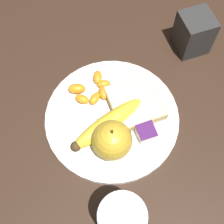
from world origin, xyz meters
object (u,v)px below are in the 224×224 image
object	(u,v)px
apple	(112,140)
juice_glass	(121,221)
fork	(110,114)
banana	(107,124)
jam_packet	(145,130)
bread_slice	(135,103)
condiment_caddy	(194,33)
plate	(112,117)

from	to	relation	value
apple	juice_glass	bearing A→B (deg)	166.98
apple	fork	distance (m)	0.07
apple	banana	size ratio (longest dim) A/B	0.50
jam_packet	juice_glass	bearing A→B (deg)	144.71
bread_slice	fork	xyz separation A→B (m)	(-0.00, 0.05, -0.01)
condiment_caddy	fork	bearing A→B (deg)	115.65
bread_slice	condiment_caddy	size ratio (longest dim) A/B	1.15
bread_slice	jam_packet	bearing A→B (deg)	177.77
juice_glass	apple	distance (m)	0.13
banana	fork	size ratio (longest dim) A/B	0.94
jam_packet	condiment_caddy	bearing A→B (deg)	-46.50
apple	bread_slice	distance (m)	0.10
apple	fork	xyz separation A→B (m)	(0.06, -0.02, -0.03)
juice_glass	banana	distance (m)	0.17
bread_slice	condiment_caddy	world-z (taller)	condiment_caddy
apple	fork	bearing A→B (deg)	-15.82
apple	jam_packet	xyz separation A→B (m)	(0.01, -0.07, -0.02)
jam_packet	bread_slice	bearing A→B (deg)	-2.23
apple	condiment_caddy	distance (m)	0.29
juice_glass	fork	bearing A→B (deg)	-13.94
plate	apple	distance (m)	0.07
juice_glass	bread_slice	bearing A→B (deg)	-26.80
banana	bread_slice	size ratio (longest dim) A/B	1.60
juice_glass	bread_slice	size ratio (longest dim) A/B	1.06
juice_glass	bread_slice	world-z (taller)	juice_glass
banana	juice_glass	bearing A→B (deg)	168.61
bread_slice	banana	bearing A→B (deg)	112.67
juice_glass	fork	world-z (taller)	juice_glass
banana	bread_slice	bearing A→B (deg)	-67.33
juice_glass	condiment_caddy	bearing A→B (deg)	-41.84
apple	condiment_caddy	size ratio (longest dim) A/B	0.92
banana	fork	distance (m)	0.03
jam_packet	condiment_caddy	distance (m)	0.24
condiment_caddy	juice_glass	bearing A→B (deg)	138.16
banana	condiment_caddy	bearing A→B (deg)	-60.93
condiment_caddy	banana	bearing A→B (deg)	119.07
plate	jam_packet	bearing A→B (deg)	-137.78
banana	fork	bearing A→B (deg)	-29.81
bread_slice	condiment_caddy	bearing A→B (deg)	-58.64
fork	condiment_caddy	distance (m)	0.24
plate	fork	xyz separation A→B (m)	(0.01, 0.00, 0.01)
plate	jam_packet	size ratio (longest dim) A/B	6.30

